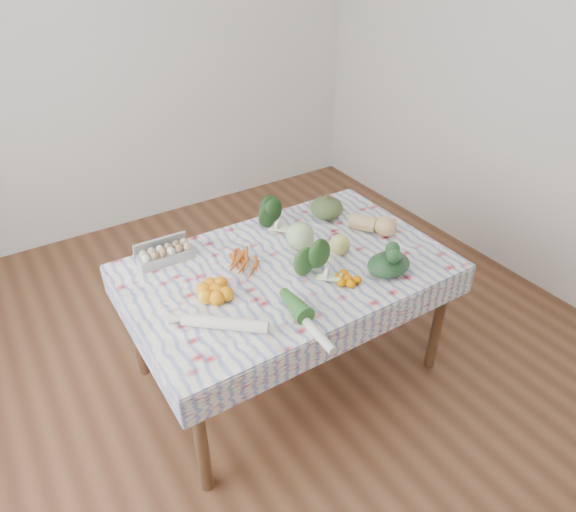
# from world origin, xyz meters

# --- Properties ---
(ground) EXTENTS (4.50, 4.50, 0.00)m
(ground) POSITION_xyz_m (0.00, 0.00, 0.00)
(ground) COLOR brown
(ground) RESTS_ON ground
(wall_back) EXTENTS (4.00, 0.04, 2.80)m
(wall_back) POSITION_xyz_m (0.00, 2.25, 1.40)
(wall_back) COLOR silver
(wall_back) RESTS_ON ground
(dining_table) EXTENTS (1.60, 1.00, 0.75)m
(dining_table) POSITION_xyz_m (0.00, 0.00, 0.68)
(dining_table) COLOR brown
(dining_table) RESTS_ON ground
(tablecloth) EXTENTS (1.66, 1.06, 0.01)m
(tablecloth) POSITION_xyz_m (0.00, 0.00, 0.76)
(tablecloth) COLOR white
(tablecloth) RESTS_ON dining_table
(egg_carton) EXTENTS (0.29, 0.12, 0.08)m
(egg_carton) POSITION_xyz_m (-0.52, 0.38, 0.80)
(egg_carton) COLOR #9C9C97
(egg_carton) RESTS_ON tablecloth
(carrot_bunch) EXTENTS (0.27, 0.26, 0.04)m
(carrot_bunch) POSITION_xyz_m (-0.20, 0.11, 0.78)
(carrot_bunch) COLOR #C95918
(carrot_bunch) RESTS_ON tablecloth
(kale_bunch) EXTENTS (0.22, 0.20, 0.15)m
(kale_bunch) POSITION_xyz_m (0.12, 0.37, 0.84)
(kale_bunch) COLOR #193514
(kale_bunch) RESTS_ON tablecloth
(kabocha_squash) EXTENTS (0.22, 0.22, 0.13)m
(kabocha_squash) POSITION_xyz_m (0.47, 0.30, 0.83)
(kabocha_squash) COLOR #415529
(kabocha_squash) RESTS_ON tablecloth
(cabbage) EXTENTS (0.20, 0.20, 0.15)m
(cabbage) POSITION_xyz_m (0.15, 0.11, 0.84)
(cabbage) COLOR #A8CA81
(cabbage) RESTS_ON tablecloth
(butternut_squash) EXTENTS (0.24, 0.29, 0.12)m
(butternut_squash) POSITION_xyz_m (0.59, 0.02, 0.82)
(butternut_squash) COLOR tan
(butternut_squash) RESTS_ON tablecloth
(orange_cluster) EXTENTS (0.26, 0.26, 0.08)m
(orange_cluster) POSITION_xyz_m (-0.43, -0.04, 0.80)
(orange_cluster) COLOR orange
(orange_cluster) RESTS_ON tablecloth
(broccoli) EXTENTS (0.23, 0.23, 0.12)m
(broccoli) POSITION_xyz_m (0.06, -0.17, 0.82)
(broccoli) COLOR #254D1D
(broccoli) RESTS_ON tablecloth
(mandarin_cluster) EXTENTS (0.19, 0.19, 0.05)m
(mandarin_cluster) POSITION_xyz_m (0.17, -0.28, 0.79)
(mandarin_cluster) COLOR orange
(mandarin_cluster) RESTS_ON tablecloth
(grapefruit) EXTENTS (0.13, 0.13, 0.11)m
(grapefruit) POSITION_xyz_m (0.29, -0.06, 0.82)
(grapefruit) COLOR #C4C763
(grapefruit) RESTS_ON tablecloth
(spinach_bag) EXTENTS (0.24, 0.19, 0.10)m
(spinach_bag) POSITION_xyz_m (0.39, -0.33, 0.81)
(spinach_bag) COLOR #173219
(spinach_bag) RESTS_ON tablecloth
(daikon) EXTENTS (0.35, 0.31, 0.06)m
(daikon) POSITION_xyz_m (-0.50, -0.26, 0.79)
(daikon) COLOR white
(daikon) RESTS_ON tablecloth
(leek) EXTENTS (0.07, 0.42, 0.05)m
(leek) POSITION_xyz_m (-0.18, -0.45, 0.78)
(leek) COLOR silver
(leek) RESTS_ON tablecloth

